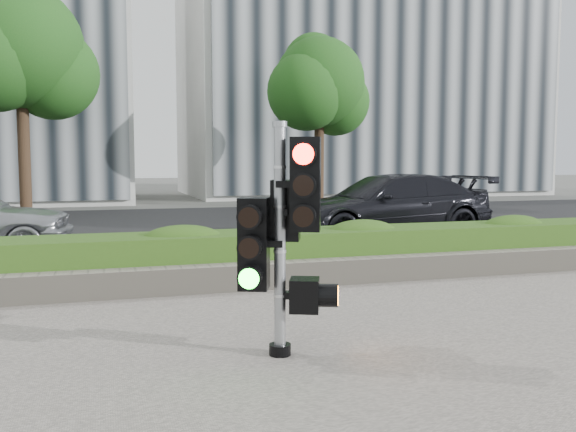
{
  "coord_description": "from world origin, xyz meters",
  "views": [
    {
      "loc": [
        -2.25,
        -5.86,
        1.71
      ],
      "look_at": [
        -0.27,
        0.6,
        1.11
      ],
      "focal_mm": 38.0,
      "sensor_mm": 36.0,
      "label": 1
    }
  ],
  "objects": [
    {
      "name": "ground",
      "position": [
        0.0,
        0.0,
        0.0
      ],
      "size": [
        120.0,
        120.0,
        0.0
      ],
      "primitive_type": "plane",
      "color": "#51514C",
      "rests_on": "ground"
    },
    {
      "name": "sidewalk",
      "position": [
        0.0,
        -2.5,
        0.01
      ],
      "size": [
        16.0,
        11.0,
        0.03
      ],
      "primitive_type": "cube",
      "color": "#9E9389",
      "rests_on": "ground"
    },
    {
      "name": "road",
      "position": [
        0.0,
        10.0,
        0.01
      ],
      "size": [
        60.0,
        13.0,
        0.02
      ],
      "primitive_type": "cube",
      "color": "black",
      "rests_on": "ground"
    },
    {
      "name": "curb",
      "position": [
        0.0,
        3.15,
        0.06
      ],
      "size": [
        60.0,
        0.25,
        0.12
      ],
      "primitive_type": "cube",
      "color": "gray",
      "rests_on": "ground"
    },
    {
      "name": "stone_wall",
      "position": [
        0.0,
        1.9,
        0.2
      ],
      "size": [
        12.0,
        0.32,
        0.34
      ],
      "primitive_type": "cube",
      "color": "gray",
      "rests_on": "sidewalk"
    },
    {
      "name": "hedge",
      "position": [
        0.0,
        2.55,
        0.37
      ],
      "size": [
        12.0,
        1.0,
        0.68
      ],
      "primitive_type": "cube",
      "color": "#558D2B",
      "rests_on": "sidewalk"
    },
    {
      "name": "building_right",
      "position": [
        11.0,
        25.0,
        6.0
      ],
      "size": [
        18.0,
        10.0,
        12.0
      ],
      "primitive_type": "cube",
      "color": "#B7B7B2",
      "rests_on": "ground"
    },
    {
      "name": "tree_left",
      "position": [
        -4.52,
        14.56,
        5.04
      ],
      "size": [
        4.61,
        4.03,
        7.34
      ],
      "color": "black",
      "rests_on": "ground"
    },
    {
      "name": "tree_right",
      "position": [
        5.48,
        15.55,
        4.48
      ],
      "size": [
        4.1,
        3.58,
        6.53
      ],
      "color": "black",
      "rests_on": "ground"
    },
    {
      "name": "traffic_signal",
      "position": [
        -0.76,
        -0.86,
        1.15
      ],
      "size": [
        0.75,
        0.63,
        2.02
      ],
      "rotation": [
        0.0,
        0.0,
        -0.39
      ],
      "color": "black",
      "rests_on": "sidewalk"
    },
    {
      "name": "car_dark",
      "position": [
        3.76,
        6.37,
        0.73
      ],
      "size": [
        5.07,
        2.48,
        1.42
      ],
      "primitive_type": "imported",
      "rotation": [
        0.0,
        0.0,
        -1.47
      ],
      "color": "black",
      "rests_on": "road"
    }
  ]
}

